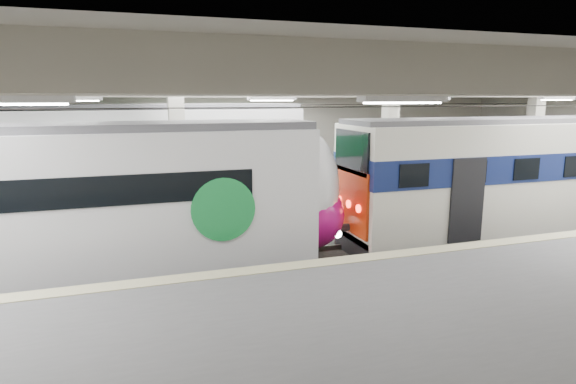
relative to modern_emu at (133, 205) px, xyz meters
name	(u,v)px	position (x,y,z in m)	size (l,w,h in m)	color
station_hall	(313,165)	(4.53, -1.74, 1.11)	(36.00, 24.00, 5.75)	black
modern_emu	(133,205)	(0.00, 0.00, 0.00)	(13.36, 2.76, 4.33)	white
older_rer	(516,176)	(12.89, 0.00, 0.13)	(12.98, 2.87, 4.30)	silver
far_train	(101,167)	(-1.04, 5.50, 0.32)	(15.12, 3.80, 4.74)	white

